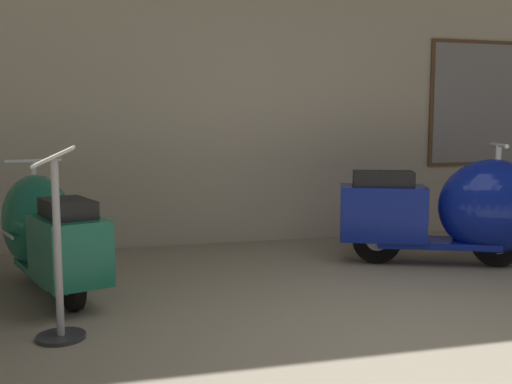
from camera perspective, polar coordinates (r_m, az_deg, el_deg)
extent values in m
plane|color=gray|center=(3.32, 17.81, -15.67)|extent=(60.00, 60.00, 0.00)
cube|color=#BCB29E|center=(6.33, 0.90, 12.09)|extent=(18.00, 0.20, 3.69)
cube|color=brown|center=(7.27, 20.59, 8.01)|extent=(1.21, 0.03, 1.42)
cube|color=gray|center=(7.26, 20.67, 8.01)|extent=(1.13, 0.01, 1.34)
cylinder|color=black|center=(5.04, -20.43, -5.78)|extent=(0.20, 0.40, 0.39)
cylinder|color=silver|center=(5.04, -20.43, -5.78)|extent=(0.15, 0.20, 0.18)
cylinder|color=black|center=(4.17, -17.38, -8.24)|extent=(0.20, 0.40, 0.39)
cylinder|color=silver|center=(4.17, -17.38, -8.24)|extent=(0.15, 0.20, 0.18)
cube|color=#196B51|center=(4.61, -19.05, -7.13)|extent=(0.64, 0.99, 0.05)
ellipsoid|color=#196B51|center=(4.95, -20.43, -2.73)|extent=(0.75, 0.94, 0.74)
cube|color=#196B51|center=(4.16, -17.64, -5.24)|extent=(0.59, 0.76, 0.43)
cube|color=black|center=(4.11, -17.78, -1.50)|extent=(0.41, 0.53, 0.12)
sphere|color=silver|center=(5.19, -21.24, -0.07)|extent=(0.15, 0.15, 0.15)
cylinder|color=silver|center=(4.93, -20.67, 1.24)|extent=(0.04, 0.04, 0.27)
cylinder|color=silver|center=(4.92, -20.74, 2.82)|extent=(0.42, 0.17, 0.03)
cube|color=silver|center=(4.90, -23.24, -3.51)|extent=(0.23, 0.62, 0.02)
cylinder|color=black|center=(5.57, 22.28, -4.48)|extent=(0.44, 0.24, 0.43)
cylinder|color=silver|center=(5.57, 22.28, -4.48)|extent=(0.22, 0.17, 0.20)
cylinder|color=black|center=(5.40, 11.59, -4.46)|extent=(0.44, 0.24, 0.43)
cylinder|color=silver|center=(5.40, 11.59, -4.46)|extent=(0.22, 0.17, 0.20)
cube|color=navy|center=(5.47, 17.01, -4.72)|extent=(1.10, 0.75, 0.05)
ellipsoid|color=navy|center=(5.51, 21.87, -1.32)|extent=(1.06, 0.87, 0.83)
cube|color=navy|center=(5.36, 12.12, -1.96)|extent=(0.85, 0.68, 0.48)
cube|color=black|center=(5.33, 12.20, 1.28)|extent=(0.60, 0.48, 0.13)
cylinder|color=silver|center=(5.48, 22.37, 2.61)|extent=(0.05, 0.05, 0.30)
cylinder|color=silver|center=(5.47, 22.44, 4.20)|extent=(0.21, 0.46, 0.03)
cube|color=silver|center=(5.78, 21.17, -1.48)|extent=(0.68, 0.29, 0.03)
cylinder|color=#333338|center=(3.70, -18.33, -13.15)|extent=(0.28, 0.28, 0.02)
cylinder|color=#A5A5AD|center=(3.56, -18.64, -5.24)|extent=(0.04, 0.04, 1.02)
cube|color=silver|center=(3.50, -18.96, 3.27)|extent=(0.23, 0.32, 0.12)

